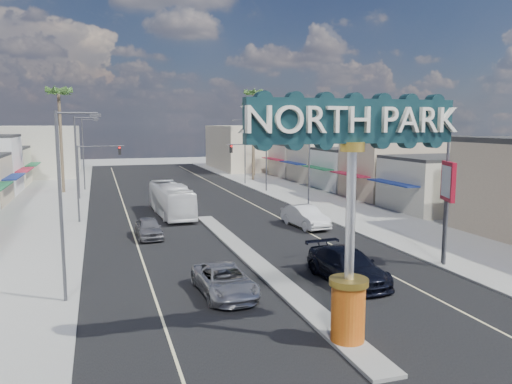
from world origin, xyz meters
TOP-DOWN VIEW (x-y plane):
  - ground at (0.00, 30.00)m, footprint 160.00×160.00m
  - road at (0.00, 30.00)m, footprint 20.00×120.00m
  - median_island at (0.00, 14.00)m, footprint 1.30×30.00m
  - sidewalk_left at (-14.00, 30.00)m, footprint 8.00×120.00m
  - sidewalk_right at (14.00, 30.00)m, footprint 8.00×120.00m
  - storefront_row_right at (24.00, 43.00)m, footprint 12.00×42.00m
  - backdrop_far_left at (-22.00, 75.00)m, footprint 20.00×20.00m
  - backdrop_far_right at (22.00, 75.00)m, footprint 20.00×20.00m
  - gateway_sign at (0.00, 1.98)m, footprint 8.20×1.50m
  - traffic_signal_left at (-9.18, 43.99)m, footprint 5.09×0.45m
  - traffic_signal_right at (9.18, 43.99)m, footprint 5.09×0.45m
  - streetlight_l_near at (-10.43, 10.00)m, footprint 2.03×0.22m
  - streetlight_l_mid at (-10.43, 30.00)m, footprint 2.03×0.22m
  - streetlight_l_far at (-10.43, 52.00)m, footprint 2.03×0.22m
  - streetlight_r_near at (10.43, 10.00)m, footprint 2.03×0.22m
  - streetlight_r_mid at (10.43, 30.00)m, footprint 2.03×0.22m
  - streetlight_r_far at (10.43, 52.00)m, footprint 2.03×0.22m
  - palm_left_far at (-13.00, 50.00)m, footprint 2.60×2.60m
  - palm_right_mid at (13.00, 56.00)m, footprint 2.60×2.60m
  - palm_right_far at (15.00, 62.00)m, footprint 2.60×2.60m
  - suv_left at (-3.16, 8.82)m, footprint 2.64×5.34m
  - suv_right at (3.64, 8.87)m, footprint 2.86×6.18m
  - car_parked_left at (-5.50, 22.62)m, footprint 1.89×4.47m
  - car_parked_right at (7.09, 22.65)m, footprint 2.44×5.52m
  - city_bus at (-2.61, 31.21)m, footprint 2.97×10.65m
  - bank_pylon_sign at (10.49, 9.73)m, footprint 0.89×1.88m

SIDE VIEW (x-z plane):
  - ground at x=0.00m, z-range 0.00..0.00m
  - road at x=0.00m, z-range 0.00..0.01m
  - sidewalk_left at x=-14.00m, z-range 0.00..0.12m
  - sidewalk_right at x=14.00m, z-range 0.00..0.12m
  - median_island at x=0.00m, z-range 0.00..0.16m
  - suv_left at x=-3.16m, z-range 0.00..1.46m
  - car_parked_left at x=-5.50m, z-range 0.00..1.51m
  - suv_right at x=3.64m, z-range 0.00..1.75m
  - car_parked_right at x=7.09m, z-range 0.00..1.76m
  - city_bus at x=-2.61m, z-range 0.00..2.94m
  - storefront_row_right at x=24.00m, z-range 0.00..6.00m
  - backdrop_far_left at x=-22.00m, z-range 0.00..8.00m
  - backdrop_far_right at x=22.00m, z-range 0.00..8.00m
  - traffic_signal_left at x=-9.18m, z-range 1.27..7.27m
  - traffic_signal_right at x=9.18m, z-range 1.27..7.27m
  - bank_pylon_sign at x=10.49m, z-range 1.69..7.80m
  - streetlight_l_near at x=-10.43m, z-range 0.57..9.57m
  - streetlight_l_mid at x=-10.43m, z-range 0.57..9.57m
  - streetlight_l_far at x=-10.43m, z-range 0.57..9.57m
  - streetlight_r_near at x=10.43m, z-range 0.57..9.57m
  - streetlight_r_mid at x=10.43m, z-range 0.57..9.57m
  - streetlight_r_far at x=10.43m, z-range 0.57..9.57m
  - gateway_sign at x=0.00m, z-range 1.35..10.50m
  - palm_right_mid at x=13.00m, z-range 4.55..16.65m
  - palm_left_far at x=-13.00m, z-range 4.95..18.05m
  - palm_right_far at x=15.00m, z-range 5.34..19.44m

